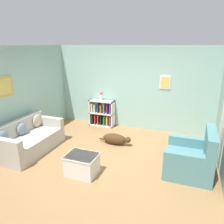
{
  "coord_description": "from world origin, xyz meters",
  "views": [
    {
      "loc": [
        1.78,
        -4.34,
        2.64
      ],
      "look_at": [
        0.0,
        0.4,
        1.05
      ],
      "focal_mm": 35.0,
      "sensor_mm": 36.0,
      "label": 1
    }
  ],
  "objects": [
    {
      "name": "ground_plane",
      "position": [
        0.0,
        0.0,
        0.0
      ],
      "size": [
        14.0,
        14.0,
        0.0
      ],
      "primitive_type": "plane",
      "color": "#997047"
    },
    {
      "name": "wall_left",
      "position": [
        -2.55,
        -0.0,
        1.3
      ],
      "size": [
        0.13,
        5.0,
        2.6
      ],
      "color": "#93BCB2",
      "rests_on": "ground_plane"
    },
    {
      "name": "coffee_table",
      "position": [
        -0.22,
        -0.79,
        0.23
      ],
      "size": [
        0.65,
        0.5,
        0.44
      ],
      "color": "silver",
      "rests_on": "ground_plane"
    },
    {
      "name": "wall_back",
      "position": [
        0.0,
        2.25,
        1.3
      ],
      "size": [
        5.6,
        0.13,
        2.6
      ],
      "color": "#93BCB2",
      "rests_on": "ground_plane"
    },
    {
      "name": "dog",
      "position": [
        -0.05,
        0.8,
        0.15
      ],
      "size": [
        0.94,
        0.27,
        0.3
      ],
      "color": "#472D19",
      "rests_on": "ground_plane"
    },
    {
      "name": "vase",
      "position": [
        -0.99,
        2.02,
        1.04
      ],
      "size": [
        0.11,
        0.11,
        0.31
      ],
      "color": "silver",
      "rests_on": "bookshelf"
    },
    {
      "name": "bookshelf",
      "position": [
        -0.96,
        2.03,
        0.41
      ],
      "size": [
        0.83,
        0.32,
        0.87
      ],
      "color": "silver",
      "rests_on": "ground_plane"
    },
    {
      "name": "recliner_chair",
      "position": [
        1.92,
        0.07,
        0.34
      ],
      "size": [
        0.94,
        1.02,
        0.99
      ],
      "color": "slate",
      "rests_on": "ground_plane"
    },
    {
      "name": "couch",
      "position": [
        -1.99,
        -0.32,
        0.31
      ],
      "size": [
        0.88,
        1.75,
        0.8
      ],
      "color": "#ADA89E",
      "rests_on": "ground_plane"
    }
  ]
}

